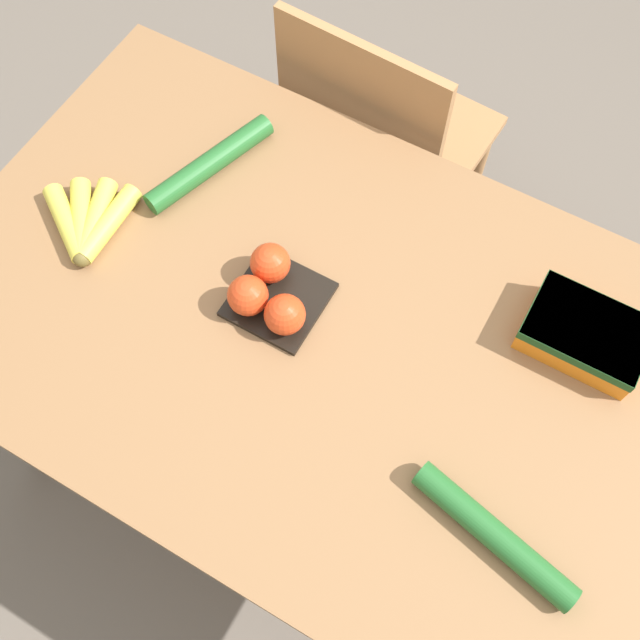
{
  "coord_description": "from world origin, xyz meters",
  "views": [
    {
      "loc": [
        0.27,
        -0.47,
        1.92
      ],
      "look_at": [
        0.0,
        0.0,
        0.81
      ],
      "focal_mm": 42.0,
      "sensor_mm": 36.0,
      "label": 1
    }
  ],
  "objects": [
    {
      "name": "ground_plane",
      "position": [
        0.0,
        0.0,
        0.0
      ],
      "size": [
        12.0,
        12.0,
        0.0
      ],
      "primitive_type": "plane",
      "color": "#665B51"
    },
    {
      "name": "dining_table",
      "position": [
        0.0,
        0.0,
        0.67
      ],
      "size": [
        1.37,
        0.85,
        0.78
      ],
      "color": "olive",
      "rests_on": "ground_plane"
    },
    {
      "name": "chair",
      "position": [
        -0.18,
        0.61,
        0.48
      ],
      "size": [
        0.44,
        0.42,
        0.91
      ],
      "rotation": [
        0.0,
        0.0,
        3.08
      ],
      "color": "#A87547",
      "rests_on": "ground_plane"
    },
    {
      "name": "banana_bunch",
      "position": [
        -0.46,
        -0.03,
        0.8
      ],
      "size": [
        0.16,
        0.18,
        0.04
      ],
      "color": "brown",
      "rests_on": "dining_table"
    },
    {
      "name": "tomato_pack",
      "position": [
        -0.1,
        -0.0,
        0.81
      ],
      "size": [
        0.15,
        0.15,
        0.08
      ],
      "color": "black",
      "rests_on": "dining_table"
    },
    {
      "name": "carrot_bag",
      "position": [
        0.39,
        0.19,
        0.81
      ],
      "size": [
        0.19,
        0.13,
        0.06
      ],
      "color": "orange",
      "rests_on": "dining_table"
    },
    {
      "name": "cucumber_near",
      "position": [
        0.39,
        -0.17,
        0.8
      ],
      "size": [
        0.28,
        0.1,
        0.04
      ],
      "color": "#236028",
      "rests_on": "dining_table"
    },
    {
      "name": "cucumber_far",
      "position": [
        -0.34,
        0.18,
        0.8
      ],
      "size": [
        0.12,
        0.28,
        0.04
      ],
      "color": "#236028",
      "rests_on": "dining_table"
    }
  ]
}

